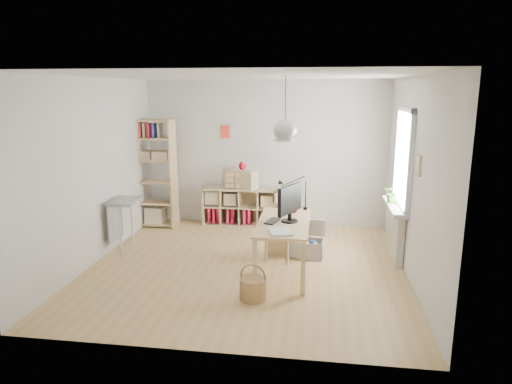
# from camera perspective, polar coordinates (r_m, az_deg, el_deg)

# --- Properties ---
(ground) EXTENTS (4.50, 4.50, 0.00)m
(ground) POSITION_cam_1_polar(r_m,az_deg,el_deg) (6.74, -1.21, -9.28)
(ground) COLOR tan
(ground) RESTS_ON ground
(room_shell) EXTENTS (4.50, 4.50, 4.50)m
(room_shell) POSITION_cam_1_polar(r_m,az_deg,el_deg) (6.06, 3.65, 7.74)
(room_shell) COLOR silver
(room_shell) RESTS_ON ground
(window_unit) EXTENTS (0.07, 1.16, 1.46)m
(window_unit) POSITION_cam_1_polar(r_m,az_deg,el_deg) (6.95, 18.04, 4.03)
(window_unit) COLOR white
(window_unit) RESTS_ON ground
(radiator) EXTENTS (0.10, 0.80, 0.80)m
(radiator) POSITION_cam_1_polar(r_m,az_deg,el_deg) (7.19, 17.14, -5.05)
(radiator) COLOR silver
(radiator) RESTS_ON ground
(windowsill) EXTENTS (0.22, 1.20, 0.06)m
(windowsill) POSITION_cam_1_polar(r_m,az_deg,el_deg) (7.07, 16.97, -1.72)
(windowsill) COLOR white
(windowsill) RESTS_ON radiator
(desk) EXTENTS (0.70, 1.50, 0.75)m
(desk) POSITION_cam_1_polar(r_m,az_deg,el_deg) (6.32, 3.48, -4.50)
(desk) COLOR #E0B580
(desk) RESTS_ON ground
(cube_shelf) EXTENTS (1.40, 0.38, 0.72)m
(cube_shelf) POSITION_cam_1_polar(r_m,az_deg,el_deg) (8.67, -2.10, -2.17)
(cube_shelf) COLOR tan
(cube_shelf) RESTS_ON ground
(tall_bookshelf) EXTENTS (0.80, 0.38, 2.00)m
(tall_bookshelf) POSITION_cam_1_polar(r_m,az_deg,el_deg) (8.65, -12.74, 2.84)
(tall_bookshelf) COLOR #E0B580
(tall_bookshelf) RESTS_ON ground
(side_table) EXTENTS (0.40, 0.55, 0.85)m
(side_table) POSITION_cam_1_polar(r_m,az_deg,el_deg) (7.43, -16.51, -2.28)
(side_table) COLOR #939396
(side_table) RESTS_ON ground
(chair) EXTENTS (0.49, 0.49, 0.82)m
(chair) POSITION_cam_1_polar(r_m,az_deg,el_deg) (6.92, 3.28, -4.59)
(chair) COLOR #939396
(chair) RESTS_ON ground
(wicker_basket) EXTENTS (0.33, 0.33, 0.46)m
(wicker_basket) POSITION_cam_1_polar(r_m,az_deg,el_deg) (5.70, -0.37, -11.88)
(wicker_basket) COLOR #916741
(wicker_basket) RESTS_ON ground
(storage_chest) EXTENTS (0.57, 0.62, 0.54)m
(storage_chest) POSITION_cam_1_polar(r_m,az_deg,el_deg) (7.16, 6.50, -6.52)
(storage_chest) COLOR silver
(storage_chest) RESTS_ON ground
(monitor) EXTENTS (0.29, 0.55, 0.51)m
(monitor) POSITION_cam_1_polar(r_m,az_deg,el_deg) (6.21, 4.25, -1.18)
(monitor) COLOR black
(monitor) RESTS_ON desk
(keyboard) EXTENTS (0.21, 0.36, 0.02)m
(keyboard) POSITION_cam_1_polar(r_m,az_deg,el_deg) (6.28, 2.09, -3.63)
(keyboard) COLOR black
(keyboard) RESTS_ON desk
(task_lamp) EXTENTS (0.44, 0.16, 0.47)m
(task_lamp) POSITION_cam_1_polar(r_m,az_deg,el_deg) (6.80, 4.40, 0.34)
(task_lamp) COLOR black
(task_lamp) RESTS_ON desk
(yarn_ball) EXTENTS (0.16, 0.16, 0.16)m
(yarn_ball) POSITION_cam_1_polar(r_m,az_deg,el_deg) (6.71, 4.62, -1.95)
(yarn_ball) COLOR #4B0A17
(yarn_ball) RESTS_ON desk
(paper_tray) EXTENTS (0.34, 0.39, 0.03)m
(paper_tray) POSITION_cam_1_polar(r_m,az_deg,el_deg) (5.78, 2.98, -5.01)
(paper_tray) COLOR white
(paper_tray) RESTS_ON desk
(drawer_chest) EXTENTS (0.66, 0.48, 0.34)m
(drawer_chest) POSITION_cam_1_polar(r_m,az_deg,el_deg) (8.49, -1.87, 1.61)
(drawer_chest) COLOR tan
(drawer_chest) RESTS_ON cube_shelf
(red_vase) EXTENTS (0.14, 0.14, 0.16)m
(red_vase) POSITION_cam_1_polar(r_m,az_deg,el_deg) (8.44, -1.69, 3.29)
(red_vase) COLOR maroon
(red_vase) RESTS_ON drawer_chest
(potted_plant) EXTENTS (0.28, 0.25, 0.30)m
(potted_plant) POSITION_cam_1_polar(r_m,az_deg,el_deg) (7.13, 16.78, -0.12)
(potted_plant) COLOR #356024
(potted_plant) RESTS_ON windowsill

